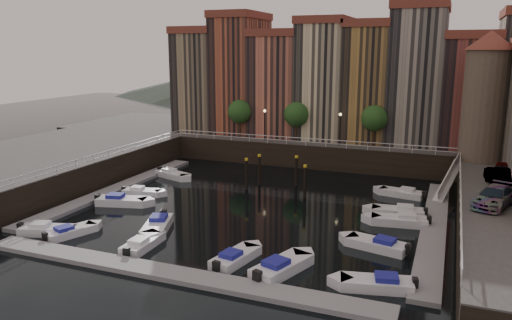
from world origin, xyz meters
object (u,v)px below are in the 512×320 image
at_px(boat_left_1, 121,201).
at_px(car_a, 502,172).
at_px(boat_left_2, 141,192).
at_px(car_c, 494,198).
at_px(car_b, 501,179).
at_px(mooring_pilings, 276,175).
at_px(boat_left_0, 46,230).
at_px(gangway, 449,178).
at_px(corner_tower, 486,94).

bearing_deg(boat_left_1, car_a, 4.46).
height_order(boat_left_2, car_c, car_c).
bearing_deg(car_b, mooring_pilings, 161.94).
height_order(boat_left_1, car_c, car_c).
relative_size(boat_left_0, car_a, 1.10).
xyz_separation_m(mooring_pilings, boat_left_2, (-12.37, -7.19, -1.32)).
xyz_separation_m(mooring_pilings, boat_left_0, (-13.08, -19.67, -1.29)).
height_order(car_b, car_c, car_b).
xyz_separation_m(gangway, boat_left_1, (-29.63, -15.19, -1.52)).
height_order(boat_left_0, car_c, car_c).
xyz_separation_m(boat_left_0, car_b, (34.60, 17.46, 3.41)).
height_order(mooring_pilings, boat_left_1, mooring_pilings).
bearing_deg(boat_left_2, boat_left_1, -98.80).
bearing_deg(car_a, gangway, 154.00).
height_order(boat_left_0, boat_left_2, boat_left_0).
height_order(boat_left_0, car_a, car_a).
relative_size(mooring_pilings, boat_left_2, 1.64).
bearing_deg(boat_left_0, car_b, 9.45).
height_order(corner_tower, car_c, corner_tower).
bearing_deg(car_a, boat_left_1, -149.98).
xyz_separation_m(gangway, boat_left_2, (-29.74, -11.55, -1.59)).
relative_size(corner_tower, gangway, 1.66).
distance_m(gangway, boat_left_2, 31.95).
height_order(boat_left_1, car_b, car_b).
bearing_deg(corner_tower, mooring_pilings, -156.38).
height_order(corner_tower, car_b, corner_tower).
bearing_deg(mooring_pilings, car_a, 2.52).
bearing_deg(boat_left_0, corner_tower, 23.22).
xyz_separation_m(boat_left_1, boat_left_2, (-0.11, 3.63, -0.07)).
relative_size(gangway, boat_left_2, 1.92).
distance_m(mooring_pilings, car_b, 21.74).
relative_size(boat_left_0, boat_left_1, 0.92).
bearing_deg(car_b, boat_left_2, 176.16).
height_order(boat_left_2, car_a, car_a).
height_order(mooring_pilings, car_b, car_b).
bearing_deg(boat_left_0, mooring_pilings, 39.04).
relative_size(boat_left_1, car_a, 1.20).
bearing_deg(car_a, car_c, -86.37).
distance_m(boat_left_0, car_a, 40.74).
relative_size(mooring_pilings, boat_left_1, 1.35).
height_order(car_a, car_c, car_c).
relative_size(mooring_pilings, boat_left_0, 1.47).
bearing_deg(car_a, corner_tower, 112.55).
xyz_separation_m(car_b, car_c, (-0.87, -6.37, -0.01)).
xyz_separation_m(boat_left_1, car_c, (32.92, 2.24, 3.37)).
bearing_deg(boat_left_2, corner_tower, 15.67).
distance_m(corner_tower, car_b, 12.86).
bearing_deg(car_a, mooring_pilings, -166.49).
distance_m(boat_left_1, boat_left_2, 3.63).
xyz_separation_m(boat_left_2, car_b, (33.89, 4.98, 3.45)).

